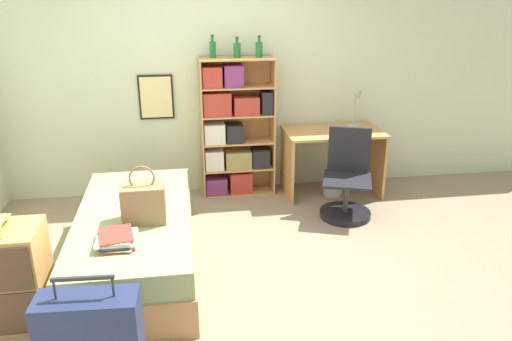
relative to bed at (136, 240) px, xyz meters
The scene contains 13 objects.
ground_plane 0.75m from the bed, ahead, with size 14.00×14.00×0.00m, color gray.
wall_back 2.10m from the bed, 67.07° to the left, with size 10.00×0.09×2.60m.
bed is the anchor object (origin of this frame).
handbag 0.46m from the bed, 57.81° to the right, with size 0.34×0.24×0.46m.
book_stack_on_bed 0.61m from the bed, 97.73° to the right, with size 0.29×0.35×0.08m.
bookcase 1.85m from the bed, 56.05° to the left, with size 0.81×0.29×1.54m.
bottle_green 2.20m from the bed, 62.33° to the left, with size 0.07×0.07×0.24m.
bottle_brown 2.29m from the bed, 54.95° to the left, with size 0.08×0.08×0.21m.
bottle_clear 2.40m from the bed, 49.05° to the left, with size 0.07×0.07×0.22m.
desk 2.49m from the bed, 31.96° to the left, with size 1.08×0.63×0.74m.
desk_lamp 2.91m from the bed, 30.78° to the left, with size 0.18×0.13×0.46m.
desk_chair 2.20m from the bed, 19.07° to the left, with size 0.61×0.61×0.90m.
waste_bin 2.45m from the bed, 30.63° to the left, with size 0.22×0.22×0.27m.
Camera 1 is at (-0.28, -3.81, 2.27)m, focal length 35.00 mm.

